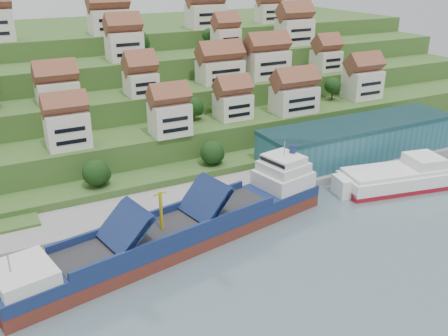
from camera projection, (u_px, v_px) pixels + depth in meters
ground at (224, 230)px, 108.64m from camera, size 300.00×300.00×0.00m
quay at (266, 182)px, 129.01m from camera, size 180.00×14.00×2.20m
hillside at (98, 84)px, 189.26m from camera, size 260.00×128.00×31.00m
hillside_village at (150, 68)px, 151.23m from camera, size 156.94×63.16×29.53m
hillside_trees at (123, 116)px, 133.87m from camera, size 137.99×62.47×29.92m
warehouse at (358, 139)px, 141.93m from camera, size 60.00×15.00×10.00m
flagpole at (271, 170)px, 121.89m from camera, size 1.28×0.16×8.00m
cargo_ship at (186, 229)px, 102.59m from camera, size 73.14×24.86×15.97m
second_ship at (399, 178)px, 128.00m from camera, size 31.20×16.39×8.60m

